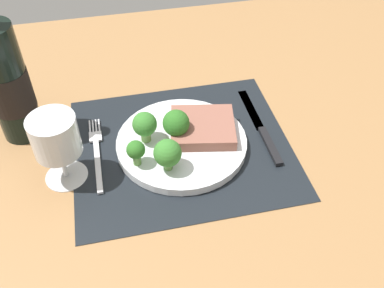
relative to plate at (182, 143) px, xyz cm
name	(u,v)px	position (x,y,z in cm)	size (l,w,h in cm)	color
ground_plane	(182,153)	(0.00, 0.00, -2.60)	(140.00, 110.00, 3.00)	#996D42
placemat	(182,146)	(0.00, 0.00, -0.95)	(40.49, 35.68, 0.30)	black
plate	(182,143)	(0.00, 0.00, 0.00)	(24.40, 24.40, 1.60)	silver
steak	(203,127)	(4.36, 1.37, 1.89)	(11.88, 10.90, 2.18)	#8C5647
broccoli_center	(145,125)	(-6.45, 1.39, 4.55)	(4.50, 4.50, 6.20)	#6B994C
broccoli_near_fork	(168,153)	(-3.66, -6.50, 4.45)	(4.85, 4.85, 6.17)	#5B8942
broccoli_near_steak	(136,151)	(-8.79, -4.24, 3.97)	(3.28, 3.28, 5.05)	#5B8942
broccoli_back_left	(176,124)	(-0.77, 0.91, 4.22)	(4.97, 4.97, 6.02)	#5B8942
fork	(97,153)	(-15.76, 1.42, -0.55)	(2.40, 19.20, 0.50)	silver
knife	(262,130)	(16.19, 0.53, -0.50)	(1.80, 23.00, 0.80)	black
wine_bottle	(7,83)	(-29.22, 10.82, 10.66)	(7.76, 7.76, 31.88)	black
wine_glass	(56,140)	(-21.34, -2.86, 7.90)	(7.90, 7.90, 13.30)	silver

